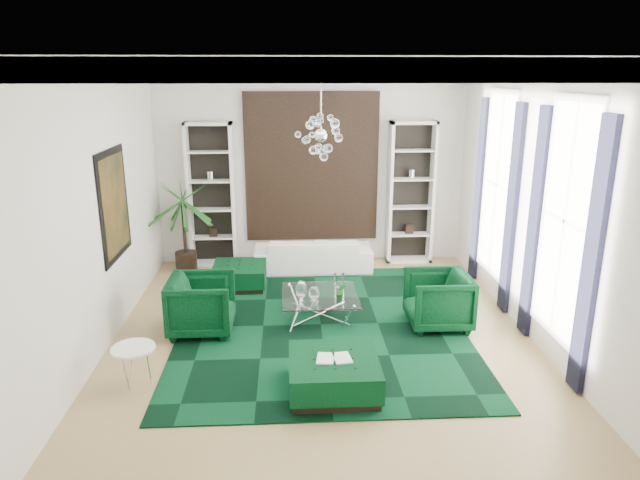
{
  "coord_description": "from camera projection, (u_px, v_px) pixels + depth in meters",
  "views": [
    {
      "loc": [
        -0.45,
        -7.6,
        3.68
      ],
      "look_at": [
        -0.0,
        0.5,
        1.29
      ],
      "focal_mm": 32.0,
      "sensor_mm": 36.0,
      "label": 1
    }
  ],
  "objects": [
    {
      "name": "floor",
      "position": [
        322.0,
        335.0,
        8.35
      ],
      "size": [
        6.0,
        7.0,
        0.02
      ],
      "primitive_type": "cube",
      "color": "tan",
      "rests_on": "ground"
    },
    {
      "name": "ceiling",
      "position": [
        322.0,
        62.0,
        7.27
      ],
      "size": [
        6.0,
        7.0,
        0.02
      ],
      "primitive_type": "cube",
      "color": "white",
      "rests_on": "ground"
    },
    {
      "name": "wall_back",
      "position": [
        312.0,
        167.0,
        11.17
      ],
      "size": [
        6.0,
        0.02,
        3.8
      ],
      "primitive_type": "cube",
      "color": "silver",
      "rests_on": "ground"
    },
    {
      "name": "wall_front",
      "position": [
        348.0,
        310.0,
        4.45
      ],
      "size": [
        6.0,
        0.02,
        3.8
      ],
      "primitive_type": "cube",
      "color": "silver",
      "rests_on": "ground"
    },
    {
      "name": "wall_left",
      "position": [
        99.0,
        211.0,
        7.65
      ],
      "size": [
        0.02,
        7.0,
        3.8
      ],
      "primitive_type": "cube",
      "color": "silver",
      "rests_on": "ground"
    },
    {
      "name": "wall_right",
      "position": [
        536.0,
        205.0,
        7.97
      ],
      "size": [
        0.02,
        7.0,
        3.8
      ],
      "primitive_type": "cube",
      "color": "silver",
      "rests_on": "ground"
    },
    {
      "name": "crown_molding",
      "position": [
        322.0,
        71.0,
        7.3
      ],
      "size": [
        6.0,
        7.0,
        0.18
      ],
      "primitive_type": null,
      "color": "white",
      "rests_on": "ceiling"
    },
    {
      "name": "ceiling_medallion",
      "position": [
        321.0,
        66.0,
        7.57
      ],
      "size": [
        0.9,
        0.9,
        0.05
      ],
      "primitive_type": "cylinder",
      "color": "white",
      "rests_on": "ceiling"
    },
    {
      "name": "tapestry",
      "position": [
        312.0,
        168.0,
        11.12
      ],
      "size": [
        2.5,
        0.06,
        2.8
      ],
      "primitive_type": "cube",
      "color": "black",
      "rests_on": "wall_back"
    },
    {
      "name": "shelving_left",
      "position": [
        211.0,
        195.0,
        11.02
      ],
      "size": [
        0.9,
        0.38,
        2.8
      ],
      "primitive_type": null,
      "color": "white",
      "rests_on": "floor"
    },
    {
      "name": "shelving_right",
      "position": [
        411.0,
        193.0,
        11.23
      ],
      "size": [
        0.9,
        0.38,
        2.8
      ],
      "primitive_type": null,
      "color": "white",
      "rests_on": "floor"
    },
    {
      "name": "painting",
      "position": [
        115.0,
        204.0,
        8.24
      ],
      "size": [
        0.04,
        1.3,
        1.6
      ],
      "primitive_type": "cube",
      "color": "black",
      "rests_on": "wall_left"
    },
    {
      "name": "window_near",
      "position": [
        565.0,
        221.0,
        7.11
      ],
      "size": [
        0.03,
        1.1,
        2.9
      ],
      "primitive_type": "cube",
      "color": "white",
      "rests_on": "wall_right"
    },
    {
      "name": "curtain_near_a",
      "position": [
        592.0,
        260.0,
        6.43
      ],
      "size": [
        0.07,
        0.3,
        3.25
      ],
      "primitive_type": "cube",
      "color": "black",
      "rests_on": "floor"
    },
    {
      "name": "curtain_near_b",
      "position": [
        534.0,
        225.0,
        7.92
      ],
      "size": [
        0.07,
        0.3,
        3.25
      ],
      "primitive_type": "cube",
      "color": "black",
      "rests_on": "floor"
    },
    {
      "name": "window_far",
      "position": [
        497.0,
        185.0,
        9.41
      ],
      "size": [
        0.03,
        1.1,
        2.9
      ],
      "primitive_type": "cube",
      "color": "white",
      "rests_on": "wall_right"
    },
    {
      "name": "curtain_far_a",
      "position": [
        512.0,
        211.0,
        8.73
      ],
      "size": [
        0.07,
        0.3,
        3.25
      ],
      "primitive_type": "cube",
      "color": "black",
      "rests_on": "floor"
    },
    {
      "name": "curtain_far_b",
      "position": [
        479.0,
        190.0,
        10.22
      ],
      "size": [
        0.07,
        0.3,
        3.25
      ],
      "primitive_type": "cube",
      "color": "black",
      "rests_on": "floor"
    },
    {
      "name": "rug",
      "position": [
        321.0,
        325.0,
        8.63
      ],
      "size": [
        4.2,
        5.0,
        0.02
      ],
      "primitive_type": "cube",
      "color": "black",
      "rests_on": "floor"
    },
    {
      "name": "sofa",
      "position": [
        313.0,
        254.0,
        10.99
      ],
      "size": [
        2.23,
        0.87,
        0.65
      ],
      "primitive_type": "imported",
      "rotation": [
        0.0,
        0.0,
        3.14
      ],
      "color": "white",
      "rests_on": "floor"
    },
    {
      "name": "armchair_left",
      "position": [
        202.0,
        305.0,
        8.33
      ],
      "size": [
        0.94,
        0.91,
        0.85
      ],
      "primitive_type": "imported",
      "rotation": [
        0.0,
        0.0,
        1.57
      ],
      "color": "black",
      "rests_on": "floor"
    },
    {
      "name": "armchair_right",
      "position": [
        438.0,
        300.0,
        8.51
      ],
      "size": [
        0.92,
        0.89,
        0.84
      ],
      "primitive_type": "imported",
      "rotation": [
        0.0,
        0.0,
        -1.57
      ],
      "color": "black",
      "rests_on": "floor"
    },
    {
      "name": "coffee_table",
      "position": [
        320.0,
        307.0,
        8.82
      ],
      "size": [
        1.16,
        1.16,
        0.4
      ],
      "primitive_type": null,
      "color": "white",
      "rests_on": "floor"
    },
    {
      "name": "ottoman_side",
      "position": [
        240.0,
        276.0,
        10.13
      ],
      "size": [
        0.92,
        0.92,
        0.41
      ],
      "primitive_type": "cube",
      "color": "black",
      "rests_on": "floor"
    },
    {
      "name": "ottoman_front",
      "position": [
        334.0,
        375.0,
        6.81
      ],
      "size": [
        1.06,
        1.06,
        0.42
      ],
      "primitive_type": "cube",
      "color": "black",
      "rests_on": "floor"
    },
    {
      "name": "book",
      "position": [
        334.0,
        358.0,
        6.74
      ],
      "size": [
        0.42,
        0.28,
        0.03
      ],
      "primitive_type": "cube",
      "color": "white",
      "rests_on": "ottoman_front"
    },
    {
      "name": "side_table",
      "position": [
        135.0,
        367.0,
        6.91
      ],
      "size": [
        0.52,
        0.52,
        0.5
      ],
      "primitive_type": "cylinder",
      "color": "white",
      "rests_on": "floor"
    },
    {
      "name": "palm",
      "position": [
        183.0,
        214.0,
        10.73
      ],
      "size": [
        1.4,
        1.4,
        2.24
      ],
      "primitive_type": null,
      "color": "#1D5A1A",
      "rests_on": "floor"
    },
    {
      "name": "chandelier",
      "position": [
        321.0,
        136.0,
        7.83
      ],
      "size": [
        0.74,
        0.74,
        0.66
      ],
      "primitive_type": null,
      "color": "white",
      "rests_on": "ceiling"
    },
    {
      "name": "table_plant",
      "position": [
        340.0,
        292.0,
        8.51
      ],
      "size": [
        0.15,
        0.12,
        0.26
      ],
      "primitive_type": "imported",
      "color": "#1D5A1A",
      "rests_on": "coffee_table"
    }
  ]
}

